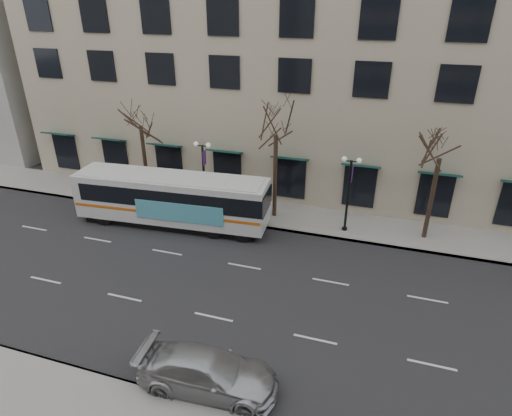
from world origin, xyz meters
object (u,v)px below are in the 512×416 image
at_px(lamp_post_left, 204,173).
at_px(lamp_post_right, 349,191).
at_px(tree_far_left, 139,113).
at_px(tree_far_right, 443,143).
at_px(city_bus, 173,198).
at_px(tree_far_mid, 276,121).
at_px(silver_car, 208,372).

distance_m(lamp_post_left, lamp_post_right, 10.00).
relative_size(tree_far_left, tree_far_right, 1.03).
distance_m(tree_far_right, lamp_post_right, 6.11).
relative_size(lamp_post_left, city_bus, 0.39).
bearing_deg(tree_far_mid, lamp_post_right, -6.83).
bearing_deg(lamp_post_right, tree_far_left, 177.71).
bearing_deg(tree_far_left, lamp_post_right, -2.29).
distance_m(lamp_post_right, city_bus, 11.54).
xyz_separation_m(lamp_post_right, silver_car, (-3.57, -14.40, -2.13)).
xyz_separation_m(lamp_post_left, lamp_post_right, (10.00, 0.00, 0.00)).
relative_size(tree_far_mid, lamp_post_right, 1.64).
bearing_deg(city_bus, lamp_post_right, 7.92).
bearing_deg(tree_far_mid, city_bus, -154.01).
height_order(tree_far_right, city_bus, tree_far_right).
bearing_deg(tree_far_left, tree_far_right, 0.00).
bearing_deg(silver_car, lamp_post_left, 20.37).
xyz_separation_m(tree_far_left, tree_far_mid, (10.00, 0.00, 0.21)).
bearing_deg(lamp_post_left, tree_far_right, 2.29).
xyz_separation_m(lamp_post_right, city_bus, (-11.23, -2.43, -1.01)).
xyz_separation_m(lamp_post_left, silver_car, (6.43, -14.40, -2.13)).
bearing_deg(silver_car, tree_far_mid, 1.79).
bearing_deg(tree_far_mid, lamp_post_left, -173.15).
relative_size(tree_far_mid, silver_car, 1.53).
bearing_deg(tree_far_left, lamp_post_left, -6.83).
bearing_deg(tree_far_right, silver_car, -119.71).
height_order(tree_far_mid, city_bus, tree_far_mid).
height_order(lamp_post_left, city_bus, lamp_post_left).
distance_m(tree_far_left, city_bus, 6.80).
bearing_deg(tree_far_right, lamp_post_right, -173.15).
xyz_separation_m(tree_far_right, lamp_post_left, (-14.99, -0.60, -3.48)).
xyz_separation_m(tree_far_mid, silver_car, (1.44, -15.00, -6.10)).
xyz_separation_m(tree_far_right, lamp_post_right, (-4.99, -0.60, -3.48)).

